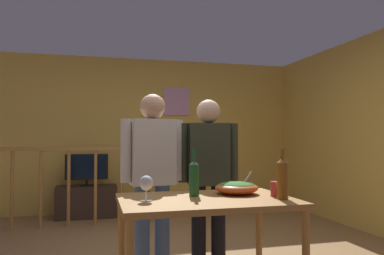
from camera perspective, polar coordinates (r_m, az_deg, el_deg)
The scene contains 14 objects.
back_wall at distance 6.42m, azimuth -6.56°, elevation -1.06°, with size 5.09×0.10×2.54m, color gold.
side_wall_right at distance 5.53m, azimuth 23.84°, elevation -0.84°, with size 0.10×4.32×2.54m, color gold.
framed_picture at distance 6.47m, azimuth -2.34°, elevation 3.98°, with size 0.45×0.03×0.48m, color #C28BB0.
stair_railing at distance 5.44m, azimuth -14.30°, elevation -7.32°, with size 2.22×0.10×1.14m.
tv_console at distance 6.08m, azimuth -15.69°, elevation -10.74°, with size 0.90×0.40×0.48m, color #38281E.
flat_screen_tv at distance 5.99m, azimuth -15.66°, elevation -5.84°, with size 0.63×0.12×0.49m.
serving_table at distance 2.64m, azimuth 2.18°, elevation -12.51°, with size 1.18×0.78×0.80m.
salad_bowl at distance 2.83m, azimuth 6.78°, elevation -8.96°, with size 0.32×0.32×0.17m.
wine_glass at distance 2.51m, azimuth -6.95°, elevation -8.48°, with size 0.09×0.09×0.17m.
wine_bottle_amber at distance 2.64m, azimuth 13.51°, elevation -7.38°, with size 0.07×0.07×0.34m.
wine_bottle_green at distance 2.70m, azimuth 0.32°, elevation -7.50°, with size 0.07×0.07×0.34m.
mug_red at distance 2.76m, azimuth 12.76°, elevation -9.06°, with size 0.13×0.09×0.10m.
person_standing_left at distance 3.32m, azimuth -6.01°, elevation -6.32°, with size 0.56×0.26×1.60m.
person_standing_right at distance 3.43m, azimuth 2.51°, elevation -6.62°, with size 0.54×0.26×1.56m.
Camera 1 is at (-0.88, -3.47, 1.21)m, focal length 35.22 mm.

